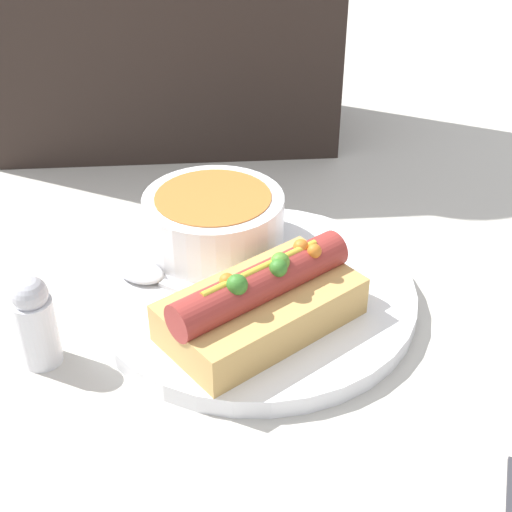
{
  "coord_description": "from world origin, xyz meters",
  "views": [
    {
      "loc": [
        -0.03,
        -0.45,
        0.34
      ],
      "look_at": [
        0.0,
        0.0,
        0.04
      ],
      "focal_mm": 50.0,
      "sensor_mm": 36.0,
      "label": 1
    }
  ],
  "objects_px": {
    "spoon": "(157,279)",
    "salt_shaker": "(35,321)",
    "soup_bowl": "(214,219)",
    "hot_dog": "(263,302)"
  },
  "relations": [
    {
      "from": "hot_dog",
      "to": "spoon",
      "type": "relative_size",
      "value": 1.24
    },
    {
      "from": "spoon",
      "to": "hot_dog",
      "type": "bearing_deg",
      "value": 179.93
    },
    {
      "from": "hot_dog",
      "to": "spoon",
      "type": "height_order",
      "value": "hot_dog"
    },
    {
      "from": "hot_dog",
      "to": "spoon",
      "type": "xyz_separation_m",
      "value": [
        -0.08,
        0.06,
        -0.02
      ]
    },
    {
      "from": "soup_bowl",
      "to": "spoon",
      "type": "xyz_separation_m",
      "value": [
        -0.05,
        -0.05,
        -0.02
      ]
    },
    {
      "from": "hot_dog",
      "to": "soup_bowl",
      "type": "bearing_deg",
      "value": 71.09
    },
    {
      "from": "soup_bowl",
      "to": "spoon",
      "type": "height_order",
      "value": "soup_bowl"
    },
    {
      "from": "hot_dog",
      "to": "spoon",
      "type": "bearing_deg",
      "value": 108.49
    },
    {
      "from": "spoon",
      "to": "salt_shaker",
      "type": "relative_size",
      "value": 1.8
    },
    {
      "from": "hot_dog",
      "to": "salt_shaker",
      "type": "distance_m",
      "value": 0.16
    }
  ]
}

